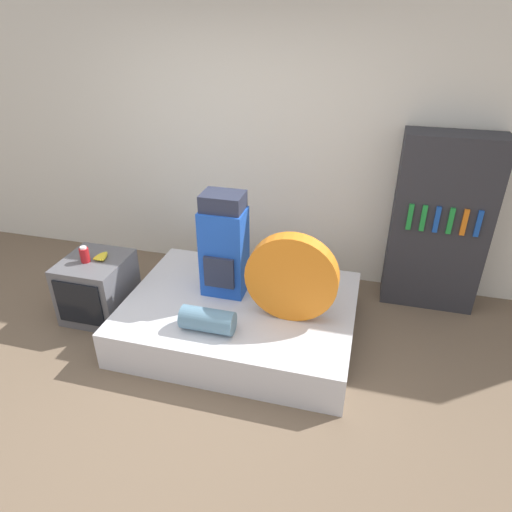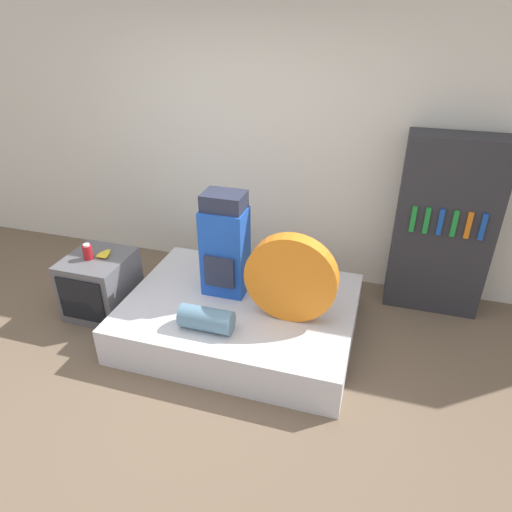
{
  "view_description": "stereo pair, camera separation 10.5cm",
  "coord_description": "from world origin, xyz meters",
  "px_view_note": "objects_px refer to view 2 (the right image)",
  "views": [
    {
      "loc": [
        1.15,
        -2.13,
        2.51
      ],
      "look_at": [
        0.35,
        0.89,
        0.78
      ],
      "focal_mm": 32.0,
      "sensor_mm": 36.0,
      "label": 1
    },
    {
      "loc": [
        1.25,
        -2.1,
        2.51
      ],
      "look_at": [
        0.35,
        0.89,
        0.78
      ],
      "focal_mm": 32.0,
      "sensor_mm": 36.0,
      "label": 2
    }
  ],
  "objects_px": {
    "tent_bag": "(291,278)",
    "canister": "(88,252)",
    "backpack": "(225,246)",
    "television": "(101,284)",
    "bookshelf": "(443,227)",
    "sleeping_roll": "(206,319)"
  },
  "relations": [
    {
      "from": "tent_bag",
      "to": "bookshelf",
      "type": "relative_size",
      "value": 0.45
    },
    {
      "from": "television",
      "to": "tent_bag",
      "type": "bearing_deg",
      "value": -1.34
    },
    {
      "from": "sleeping_roll",
      "to": "bookshelf",
      "type": "height_order",
      "value": "bookshelf"
    },
    {
      "from": "canister",
      "to": "sleeping_roll",
      "type": "bearing_deg",
      "value": -15.57
    },
    {
      "from": "backpack",
      "to": "canister",
      "type": "xyz_separation_m",
      "value": [
        -1.19,
        -0.21,
        -0.13
      ]
    },
    {
      "from": "canister",
      "to": "bookshelf",
      "type": "relative_size",
      "value": 0.09
    },
    {
      "from": "sleeping_roll",
      "to": "bookshelf",
      "type": "xyz_separation_m",
      "value": [
        1.69,
        1.37,
        0.38
      ]
    },
    {
      "from": "sleeping_roll",
      "to": "television",
      "type": "xyz_separation_m",
      "value": [
        -1.19,
        0.38,
        -0.14
      ]
    },
    {
      "from": "bookshelf",
      "to": "television",
      "type": "bearing_deg",
      "value": -160.94
    },
    {
      "from": "backpack",
      "to": "tent_bag",
      "type": "bearing_deg",
      "value": -20.01
    },
    {
      "from": "tent_bag",
      "to": "canister",
      "type": "xyz_separation_m",
      "value": [
        -1.8,
        0.01,
        -0.06
      ]
    },
    {
      "from": "backpack",
      "to": "sleeping_roll",
      "type": "xyz_separation_m",
      "value": [
        0.04,
        -0.56,
        -0.34
      ]
    },
    {
      "from": "television",
      "to": "canister",
      "type": "relative_size",
      "value": 4.06
    },
    {
      "from": "television",
      "to": "backpack",
      "type": "bearing_deg",
      "value": 9.0
    },
    {
      "from": "canister",
      "to": "television",
      "type": "bearing_deg",
      "value": 38.16
    },
    {
      "from": "tent_bag",
      "to": "television",
      "type": "bearing_deg",
      "value": 178.66
    },
    {
      "from": "tent_bag",
      "to": "bookshelf",
      "type": "bearing_deg",
      "value": 42.77
    },
    {
      "from": "sleeping_roll",
      "to": "television",
      "type": "distance_m",
      "value": 1.26
    },
    {
      "from": "backpack",
      "to": "bookshelf",
      "type": "bearing_deg",
      "value": 25.15
    },
    {
      "from": "backpack",
      "to": "bookshelf",
      "type": "xyz_separation_m",
      "value": [
        1.73,
        0.81,
        0.04
      ]
    },
    {
      "from": "backpack",
      "to": "television",
      "type": "xyz_separation_m",
      "value": [
        -1.15,
        -0.18,
        -0.48
      ]
    },
    {
      "from": "television",
      "to": "sleeping_roll",
      "type": "bearing_deg",
      "value": -17.53
    }
  ]
}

